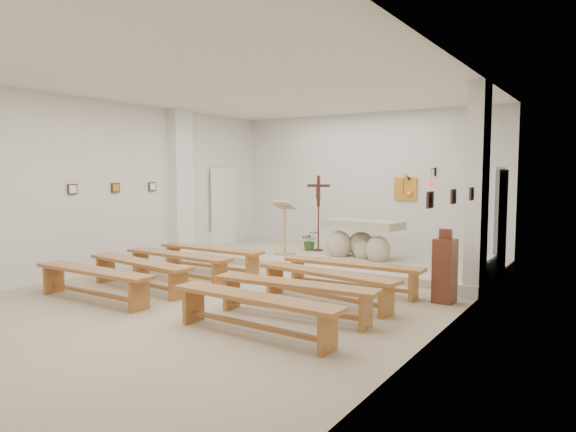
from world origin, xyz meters
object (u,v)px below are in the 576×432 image
Objects in this scene: bench_left_front at (211,254)px; bench_right_fourth at (254,305)px; crucifix_stand at (318,207)px; bench_right_front at (352,270)px; altar at (362,242)px; bench_left_second at (178,260)px; bench_right_third at (294,291)px; bench_left_third at (139,268)px; donation_pedestal at (445,270)px; bench_left_fourth at (93,277)px; lectern at (284,228)px; bench_right_second at (326,279)px.

bench_right_fourth is (3.18, -2.77, 0.00)m from bench_left_front.
bench_right_front is at bearing -66.68° from crucifix_stand.
altar is 0.76× the size of bench_right_fourth.
bench_right_front is 3.31m from bench_left_second.
bench_left_third is at bearing 175.67° from bench_right_third.
donation_pedestal reaches higher than bench_left_fourth.
bench_left_front is 3.18m from bench_right_front.
lectern is 0.51× the size of bench_left_second.
bench_right_second is 1.85m from bench_right_fourth.
altar is 0.75× the size of bench_right_second.
crucifix_stand is at bearing 174.20° from altar.
bench_right_fourth is (-1.51, -2.96, -0.12)m from donation_pedestal.
crucifix_stand is 0.73× the size of bench_right_third.
donation_pedestal is at bearing 4.63° from bench_right_front.
bench_right_second is 1.00× the size of bench_right_third.
crucifix_stand reaches higher than bench_right_fourth.
bench_left_second is (-0.86, -3.83, -0.81)m from crucifix_stand.
donation_pedestal is at bearing -23.50° from lectern.
bench_left_fourth is at bearing -88.47° from bench_left_second.
donation_pedestal is 3.32m from bench_right_fourth.
bench_right_third is (0.00, -0.92, 0.00)m from bench_right_second.
bench_left_third is (-2.17, -4.40, -0.11)m from altar.
bench_right_third is at bearing -14.66° from bench_left_second.
bench_left_second and bench_right_fourth have the same top height.
altar reaches higher than bench_right_third.
altar is 2.75m from bench_right_front.
bench_left_second is (-2.17, -3.48, -0.11)m from altar.
bench_right_front is 1.00× the size of bench_left_fourth.
bench_right_front is 4.22m from bench_left_fourth.
altar is 5.42m from bench_right_fourth.
bench_right_second and bench_left_third have the same top height.
bench_right_fourth is (-0.00, -2.77, 0.00)m from bench_right_front.
altar is at bearing 59.56° from bench_left_second.
bench_right_front and bench_left_fourth have the same top height.
bench_left_fourth is 3.18m from bench_right_fourth.
crucifix_stand is 4.75m from donation_pedestal.
lectern is at bearing 121.25° from bench_right_fourth.
lectern is 0.50× the size of bench_right_front.
bench_left_second and bench_right_third have the same top height.
lectern is 3.87m from bench_left_third.
bench_left_fourth is at bearing -141.23° from bench_right_front.
bench_right_second is (2.32, -3.83, -0.81)m from crucifix_stand.
lectern is at bearing 120.76° from bench_right_third.
donation_pedestal is 4.82m from bench_left_second.
lectern is 2.96m from bench_left_second.
bench_right_front and bench_right_third have the same top height.
lectern reaches higher than bench_right_third.
bench_left_third is at bearing -115.59° from crucifix_stand.
lectern is 0.50× the size of bench_left_third.
altar reaches higher than bench_left_second.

